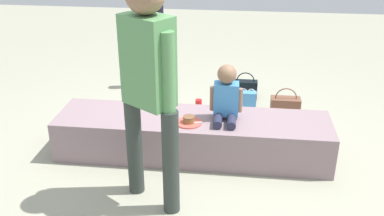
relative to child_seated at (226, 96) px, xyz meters
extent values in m
plane|color=#9D9C86|center=(-0.28, -0.01, -0.57)|extent=(12.00, 12.00, 0.00)
cube|color=gray|center=(-0.28, -0.01, -0.39)|extent=(2.38, 0.58, 0.36)
cylinder|color=#272A43|center=(-0.06, -0.09, -0.18)|extent=(0.08, 0.25, 0.08)
cylinder|color=#272A43|center=(0.05, -0.09, -0.18)|extent=(0.08, 0.25, 0.08)
cube|color=#458FD7|center=(0.00, 0.02, -0.03)|extent=(0.21, 0.14, 0.28)
sphere|color=#8C664C|center=(0.00, 0.02, 0.19)|extent=(0.16, 0.16, 0.16)
cylinder|color=#8C664C|center=(-0.11, 0.02, -0.04)|extent=(0.05, 0.05, 0.21)
cylinder|color=#8C664C|center=(0.12, 0.02, -0.04)|extent=(0.05, 0.05, 0.21)
cylinder|color=#2E3531|center=(-0.34, -0.82, -0.18)|extent=(0.12, 0.12, 0.80)
cylinder|color=#2E3531|center=(-0.65, -0.61, -0.18)|extent=(0.12, 0.12, 0.80)
cube|color=#568D54|center=(-0.49, -0.72, 0.53)|extent=(0.40, 0.36, 0.61)
cylinder|color=#568D54|center=(-0.35, -0.82, 0.47)|extent=(0.09, 0.09, 0.58)
cylinder|color=#568D54|center=(-0.64, -0.62, 0.47)|extent=(0.09, 0.09, 0.58)
cylinder|color=#E0594C|center=(-0.30, -0.12, -0.21)|extent=(0.22, 0.22, 0.01)
cylinder|color=olive|center=(-0.30, -0.12, -0.18)|extent=(0.10, 0.10, 0.05)
cylinder|color=brown|center=(-0.30, -0.12, -0.15)|extent=(0.10, 0.10, 0.01)
cube|color=silver|center=(-0.24, -0.13, -0.20)|extent=(0.11, 0.04, 0.00)
cube|color=#4C99E0|center=(0.19, 0.91, -0.45)|extent=(0.19, 0.09, 0.24)
torus|color=white|center=(0.15, 0.91, -0.33)|extent=(0.08, 0.01, 0.08)
torus|color=white|center=(0.23, 0.91, -0.33)|extent=(0.08, 0.01, 0.08)
cylinder|color=black|center=(-0.86, 1.55, -0.55)|extent=(0.36, 0.36, 0.04)
cylinder|color=black|center=(-0.86, 1.55, -0.02)|extent=(0.11, 0.11, 1.04)
cylinder|color=silver|center=(-0.77, 1.24, -0.50)|extent=(0.06, 0.06, 0.15)
cone|color=silver|center=(-0.77, 1.24, -0.41)|extent=(0.05, 0.05, 0.03)
cylinder|color=white|center=(-0.77, 1.24, -0.39)|extent=(0.03, 0.03, 0.02)
cylinder|color=silver|center=(-1.03, 0.69, -0.49)|extent=(0.07, 0.07, 0.17)
cone|color=silver|center=(-1.03, 0.69, -0.39)|extent=(0.06, 0.06, 0.03)
cylinder|color=blue|center=(-1.03, 0.69, -0.37)|extent=(0.03, 0.03, 0.02)
cylinder|color=red|center=(-0.33, 0.99, -0.53)|extent=(0.07, 0.07, 0.09)
cube|color=white|center=(-0.50, 0.50, -0.51)|extent=(0.37, 0.41, 0.12)
cube|color=black|center=(0.17, 1.31, -0.47)|extent=(0.28, 0.11, 0.21)
torus|color=black|center=(0.17, 1.31, -0.36)|extent=(0.21, 0.01, 0.21)
cube|color=brown|center=(0.59, 0.86, -0.47)|extent=(0.30, 0.15, 0.21)
torus|color=brown|center=(0.59, 0.86, -0.36)|extent=(0.22, 0.01, 0.22)
camera|label=1|loc=(0.12, -3.40, 1.45)|focal=41.09mm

